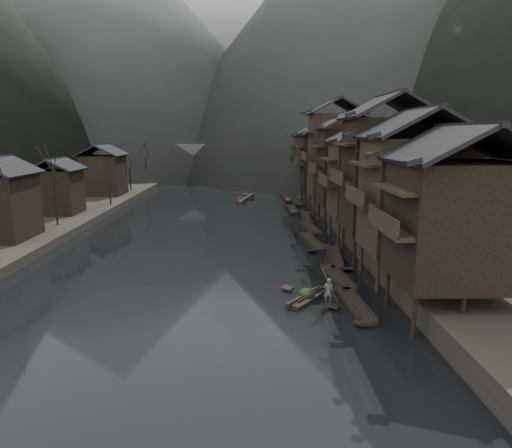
{
  "coord_description": "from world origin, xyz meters",
  "views": [
    {
      "loc": [
        4.82,
        -32.93,
        11.49
      ],
      "look_at": [
        5.51,
        9.38,
        2.5
      ],
      "focal_mm": 30.0,
      "sensor_mm": 36.0,
      "label": 1
    }
  ],
  "objects": [
    {
      "name": "water",
      "position": [
        0.0,
        0.0,
        0.0
      ],
      "size": [
        300.0,
        300.0,
        0.0
      ],
      "primitive_type": "plane",
      "color": "black",
      "rests_on": "ground"
    },
    {
      "name": "right_bank",
      "position": [
        35.0,
        40.0,
        0.9
      ],
      "size": [
        40.0,
        200.0,
        1.8
      ],
      "primitive_type": "cube",
      "color": "#2D2823",
      "rests_on": "ground"
    },
    {
      "name": "left_bank",
      "position": [
        -35.0,
        40.0,
        0.6
      ],
      "size": [
        40.0,
        200.0,
        1.2
      ],
      "primitive_type": "cube",
      "color": "#2D2823",
      "rests_on": "ground"
    },
    {
      "name": "stilt_houses",
      "position": [
        17.28,
        19.58,
        8.81
      ],
      "size": [
        9.0,
        67.6,
        16.61
      ],
      "color": "black",
      "rests_on": "ground"
    },
    {
      "name": "left_houses",
      "position": [
        -20.5,
        20.12,
        5.66
      ],
      "size": [
        8.1,
        53.2,
        8.73
      ],
      "color": "black",
      "rests_on": "left_bank"
    },
    {
      "name": "bare_trees",
      "position": [
        -17.0,
        24.05,
        6.59
      ],
      "size": [
        3.88,
        74.99,
        7.76
      ],
      "color": "black",
      "rests_on": "left_bank"
    },
    {
      "name": "moored_sampans",
      "position": [
        12.0,
        20.84,
        0.2
      ],
      "size": [
        3.36,
        61.82,
        0.47
      ],
      "color": "black",
      "rests_on": "water"
    },
    {
      "name": "midriver_boats",
      "position": [
        3.2,
        49.03,
        0.2
      ],
      "size": [
        6.47,
        27.9,
        0.45
      ],
      "color": "black",
      "rests_on": "water"
    },
    {
      "name": "stone_bridge",
      "position": [
        -0.0,
        72.0,
        5.11
      ],
      "size": [
        40.0,
        6.0,
        9.0
      ],
      "color": "#4C4C4F",
      "rests_on": "ground"
    },
    {
      "name": "hills",
      "position": [
        7.39,
        164.72,
        52.58
      ],
      "size": [
        320.0,
        380.0,
        111.1
      ],
      "color": "black",
      "rests_on": "ground"
    },
    {
      "name": "hero_sampan",
      "position": [
        9.03,
        -4.62,
        0.2
      ],
      "size": [
        3.76,
        4.43,
        0.44
      ],
      "color": "black",
      "rests_on": "water"
    },
    {
      "name": "cargo_heap",
      "position": [
        8.89,
        -4.44,
        0.76
      ],
      "size": [
        1.1,
        1.44,
        0.66
      ],
      "primitive_type": "ellipsoid",
      "color": "black",
      "rests_on": "hero_sampan"
    },
    {
      "name": "boatman",
      "position": [
        10.11,
        -5.99,
        1.37
      ],
      "size": [
        0.77,
        0.59,
        1.86
      ],
      "primitive_type": "imported",
      "rotation": [
        0.0,
        0.0,
        2.9
      ],
      "color": "#58585B",
      "rests_on": "hero_sampan"
    },
    {
      "name": "bamboo_pole",
      "position": [
        10.31,
        -5.99,
        4.1
      ],
      "size": [
        1.76,
        2.12,
        3.59
      ],
      "primitive_type": "cylinder",
      "rotation": [
        0.64,
        0.0,
        -0.69
      ],
      "color": "#8C7A51",
      "rests_on": "boatman"
    }
  ]
}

